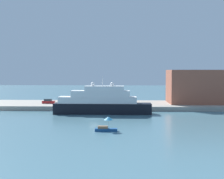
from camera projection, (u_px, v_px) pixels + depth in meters
ground at (94, 119)px, 82.88m from camera, size 400.00×400.00×0.00m
quay_dock at (101, 105)px, 109.88m from camera, size 110.00×22.22×1.47m
large_yacht at (101, 103)px, 92.59m from camera, size 29.26×4.93×11.32m
small_motorboat at (106, 125)px, 65.50m from camera, size 4.78×2.00×3.16m
harbor_building at (196, 86)px, 109.78m from camera, size 19.61×14.43×11.87m
parked_car at (48, 102)px, 108.59m from camera, size 4.37×1.70×1.57m
person_figure at (59, 103)px, 100.77m from camera, size 0.36×0.36×1.83m
mooring_bollard at (97, 105)px, 100.21m from camera, size 0.53×0.53×0.84m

